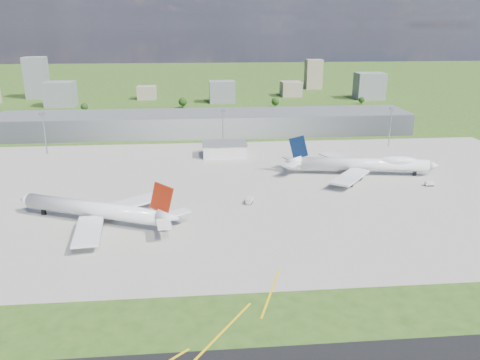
{
  "coord_description": "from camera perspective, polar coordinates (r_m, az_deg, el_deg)",
  "views": [
    {
      "loc": [
        -5.42,
        -176.72,
        76.57
      ],
      "look_at": [
        12.87,
        25.86,
        9.0
      ],
      "focal_mm": 35.0,
      "sensor_mm": 36.0,
      "label": 1
    }
  ],
  "objects": [
    {
      "name": "mast_center",
      "position": [
        298.0,
        -2.11,
        6.97
      ],
      "size": [
        3.5,
        2.0,
        25.9
      ],
      "color": "gray",
      "rests_on": "ground"
    },
    {
      "name": "bldg_cw",
      "position": [
        524.23,
        -11.28,
        10.4
      ],
      "size": [
        20.0,
        18.0,
        14.0
      ],
      "primitive_type": "cube",
      "color": "gray",
      "rests_on": "ground"
    },
    {
      "name": "ground",
      "position": [
        335.61,
        -4.11,
        5.14
      ],
      "size": [
        1400.0,
        1400.0,
        0.0
      ],
      "primitive_type": "plane",
      "color": "#2E4B17",
      "rests_on": "ground"
    },
    {
      "name": "airliner_red_twin",
      "position": [
        197.47,
        -16.96,
        -3.57
      ],
      "size": [
        71.01,
        53.59,
        20.53
      ],
      "rotation": [
        0.0,
        0.0,
        2.73
      ],
      "color": "white",
      "rests_on": "ground"
    },
    {
      "name": "mast_west",
      "position": [
        312.26,
        -22.82,
        6.08
      ],
      "size": [
        3.5,
        2.0,
        25.9
      ],
      "color": "gray",
      "rests_on": "ground"
    },
    {
      "name": "mast_east",
      "position": [
        322.95,
        17.93,
        6.99
      ],
      "size": [
        3.5,
        2.0,
        25.9
      ],
      "color": "gray",
      "rests_on": "ground"
    },
    {
      "name": "bldg_tall_e",
      "position": [
        607.3,
        8.94,
        12.63
      ],
      "size": [
        20.0,
        18.0,
        36.0
      ],
      "primitive_type": "cube",
      "color": "gray",
      "rests_on": "ground"
    },
    {
      "name": "tree_far_e",
      "position": [
        495.72,
        14.6,
        9.44
      ],
      "size": [
        6.3,
        6.3,
        7.7
      ],
      "color": "#382314",
      "rests_on": "ground"
    },
    {
      "name": "bldg_ce",
      "position": [
        541.52,
        6.22,
        11.0
      ],
      "size": [
        22.0,
        24.0,
        16.0
      ],
      "primitive_type": "cube",
      "color": "gray",
      "rests_on": "ground"
    },
    {
      "name": "bldg_w",
      "position": [
        499.54,
        -21.06,
        9.75
      ],
      "size": [
        28.0,
        22.0,
        24.0
      ],
      "primitive_type": "cube",
      "color": "slate",
      "rests_on": "ground"
    },
    {
      "name": "bldg_e",
      "position": [
        533.88,
        15.49,
        11.0
      ],
      "size": [
        30.0,
        22.0,
        28.0
      ],
      "primitive_type": "cube",
      "color": "slate",
      "rests_on": "ground"
    },
    {
      "name": "tree_w",
      "position": [
        459.56,
        -18.45,
        8.47
      ],
      "size": [
        6.75,
        6.75,
        8.25
      ],
      "color": "#382314",
      "rests_on": "ground"
    },
    {
      "name": "van_white_near",
      "position": [
        210.78,
        1.17,
        -2.53
      ],
      "size": [
        4.05,
        5.8,
        2.69
      ],
      "rotation": [
        0.0,
        0.0,
        1.21
      ],
      "color": "silver",
      "rests_on": "ground"
    },
    {
      "name": "tree_e",
      "position": [
        463.45,
        4.33,
        9.51
      ],
      "size": [
        7.65,
        7.65,
        9.35
      ],
      "color": "#382314",
      "rests_on": "ground"
    },
    {
      "name": "van_white_far",
      "position": [
        251.81,
        22.12,
        -0.45
      ],
      "size": [
        4.39,
        2.18,
        2.29
      ],
      "rotation": [
        0.0,
        0.0,
        -0.01
      ],
      "color": "silver",
      "rests_on": "ground"
    },
    {
      "name": "apron",
      "position": [
        230.35,
        -1.03,
        -1.03
      ],
      "size": [
        360.0,
        190.0,
        0.08
      ],
      "primitive_type": "cube",
      "color": "#9C998E",
      "rests_on": "ground"
    },
    {
      "name": "ops_building",
      "position": [
        286.49,
        -1.91,
        3.69
      ],
      "size": [
        26.0,
        16.0,
        8.0
      ],
      "primitive_type": "cube",
      "color": "silver",
      "rests_on": "ground"
    },
    {
      "name": "tug_yellow",
      "position": [
        203.95,
        -16.92,
        -4.25
      ],
      "size": [
        3.44,
        3.76,
        1.66
      ],
      "rotation": [
        0.0,
        0.0,
        0.95
      ],
      "color": "yellow",
      "rests_on": "ground"
    },
    {
      "name": "terminal",
      "position": [
        348.67,
        -4.2,
        6.9
      ],
      "size": [
        300.0,
        42.0,
        15.0
      ],
      "primitive_type": "cube",
      "color": "gray",
      "rests_on": "ground"
    },
    {
      "name": "bldg_c",
      "position": [
        491.77,
        -2.19,
        10.7
      ],
      "size": [
        26.0,
        20.0,
        22.0
      ],
      "primitive_type": "cube",
      "color": "slate",
      "rests_on": "ground"
    },
    {
      "name": "airliner_blue_quad",
      "position": [
        258.1,
        14.88,
        1.85
      ],
      "size": [
        81.1,
        63.01,
        21.22
      ],
      "rotation": [
        0.0,
        0.0,
        -0.16
      ],
      "color": "white",
      "rests_on": "ground"
    },
    {
      "name": "bldg_tall_w",
      "position": [
        567.03,
        -23.55,
        11.37
      ],
      "size": [
        22.0,
        20.0,
        44.0
      ],
      "primitive_type": "cube",
      "color": "slate",
      "rests_on": "ground"
    },
    {
      "name": "tree_c",
      "position": [
        462.39,
        -7.0,
        9.44
      ],
      "size": [
        8.1,
        8.1,
        9.9
      ],
      "color": "#382314",
      "rests_on": "ground"
    }
  ]
}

